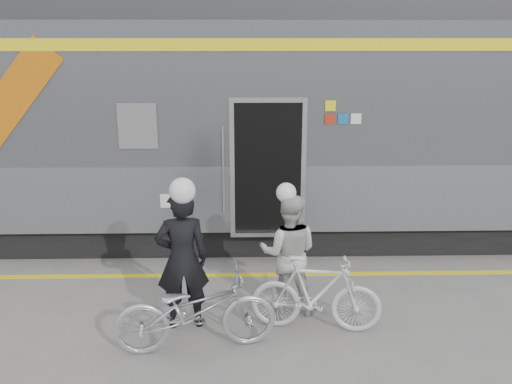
{
  "coord_description": "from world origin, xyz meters",
  "views": [
    {
      "loc": [
        0.14,
        -5.58,
        3.57
      ],
      "look_at": [
        0.3,
        1.6,
        1.5
      ],
      "focal_mm": 38.0,
      "sensor_mm": 36.0,
      "label": 1
    }
  ],
  "objects_px": {
    "woman": "(289,253)",
    "bicycle_right": "(316,294)",
    "bicycle_left": "(196,310)",
    "man": "(182,260)"
  },
  "relations": [
    {
      "from": "woman",
      "to": "bicycle_right",
      "type": "relative_size",
      "value": 0.99
    },
    {
      "from": "bicycle_left",
      "to": "woman",
      "type": "relative_size",
      "value": 1.17
    },
    {
      "from": "man",
      "to": "bicycle_left",
      "type": "height_order",
      "value": "man"
    },
    {
      "from": "bicycle_left",
      "to": "woman",
      "type": "distance_m",
      "value": 1.53
    },
    {
      "from": "man",
      "to": "bicycle_left",
      "type": "relative_size",
      "value": 0.95
    },
    {
      "from": "bicycle_left",
      "to": "bicycle_right",
      "type": "bearing_deg",
      "value": -83.49
    },
    {
      "from": "bicycle_left",
      "to": "bicycle_right",
      "type": "relative_size",
      "value": 1.16
    },
    {
      "from": "bicycle_left",
      "to": "bicycle_right",
      "type": "distance_m",
      "value": 1.51
    },
    {
      "from": "man",
      "to": "bicycle_right",
      "type": "relative_size",
      "value": 1.1
    },
    {
      "from": "man",
      "to": "woman",
      "type": "height_order",
      "value": "man"
    }
  ]
}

